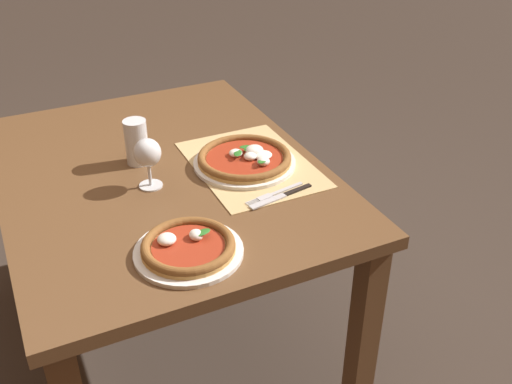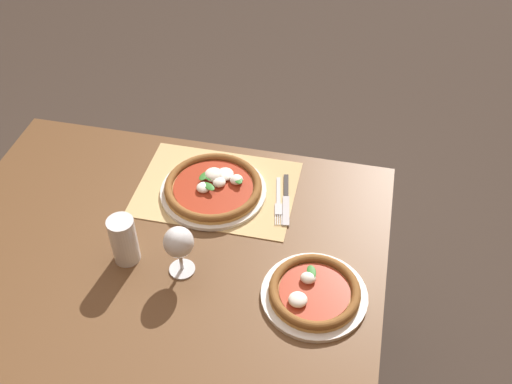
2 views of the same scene
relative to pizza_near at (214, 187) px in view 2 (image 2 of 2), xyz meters
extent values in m
plane|color=#382D26|center=(0.09, 0.25, -0.76)|extent=(24.00, 24.00, 0.00)
cube|color=brown|center=(0.09, 0.25, -0.04)|extent=(1.25, 0.96, 0.04)
cube|color=brown|center=(-0.47, -0.17, -0.41)|extent=(0.07, 0.07, 0.70)
cube|color=brown|center=(0.65, -0.17, -0.41)|extent=(0.07, 0.07, 0.70)
cube|color=tan|center=(0.00, -0.02, -0.02)|extent=(0.48, 0.34, 0.00)
cylinder|color=silver|center=(0.00, 0.00, -0.01)|extent=(0.32, 0.32, 0.01)
cylinder|color=tan|center=(0.00, 0.00, 0.00)|extent=(0.29, 0.29, 0.01)
torus|color=brown|center=(0.00, 0.00, 0.01)|extent=(0.29, 0.29, 0.02)
cylinder|color=maroon|center=(0.00, 0.00, 0.00)|extent=(0.24, 0.24, 0.00)
ellipsoid|color=white|center=(-0.02, -0.01, 0.01)|extent=(0.04, 0.04, 0.02)
ellipsoid|color=white|center=(-0.02, -0.05, 0.01)|extent=(0.05, 0.06, 0.02)
ellipsoid|color=white|center=(-0.06, -0.03, 0.01)|extent=(0.04, 0.04, 0.03)
ellipsoid|color=white|center=(0.03, 0.02, 0.01)|extent=(0.04, 0.04, 0.02)
ellipsoid|color=white|center=(0.01, -0.04, 0.02)|extent=(0.06, 0.06, 0.03)
ellipsoid|color=#286B23|center=(0.03, -0.02, 0.02)|extent=(0.04, 0.05, 0.00)
ellipsoid|color=#286B23|center=(-0.07, -0.03, 0.02)|extent=(0.04, 0.05, 0.00)
ellipsoid|color=#286B23|center=(0.02, -0.03, 0.02)|extent=(0.03, 0.05, 0.00)
ellipsoid|color=#286B23|center=(0.01, 0.02, 0.02)|extent=(0.05, 0.05, 0.00)
cylinder|color=silver|center=(-0.35, 0.32, -0.02)|extent=(0.28, 0.28, 0.01)
cylinder|color=tan|center=(-0.35, 0.32, -0.01)|extent=(0.24, 0.24, 0.01)
torus|color=brown|center=(-0.35, 0.32, 0.00)|extent=(0.24, 0.24, 0.02)
cylinder|color=maroon|center=(-0.35, 0.32, 0.00)|extent=(0.18, 0.18, 0.00)
ellipsoid|color=white|center=(-0.33, 0.29, 0.01)|extent=(0.04, 0.03, 0.03)
ellipsoid|color=white|center=(-0.32, 0.36, 0.01)|extent=(0.05, 0.05, 0.03)
ellipsoid|color=#286B23|center=(-0.34, 0.27, 0.02)|extent=(0.03, 0.05, 0.00)
cylinder|color=silver|center=(0.00, 0.31, -0.02)|extent=(0.07, 0.07, 0.00)
cylinder|color=silver|center=(0.00, 0.31, 0.01)|extent=(0.01, 0.01, 0.06)
ellipsoid|color=silver|center=(0.00, 0.31, 0.09)|extent=(0.08, 0.08, 0.08)
ellipsoid|color=#C17019|center=(0.00, 0.31, 0.08)|extent=(0.07, 0.07, 0.05)
cylinder|color=silver|center=(0.16, 0.30, 0.05)|extent=(0.07, 0.07, 0.15)
cylinder|color=black|center=(0.16, 0.30, 0.04)|extent=(0.07, 0.07, 0.12)
cylinder|color=silver|center=(0.16, 0.30, 0.10)|extent=(0.07, 0.07, 0.02)
cube|color=#B7B7BC|center=(-0.19, -0.05, -0.02)|extent=(0.03, 0.12, 0.00)
cube|color=#B7B7BC|center=(-0.21, 0.03, -0.02)|extent=(0.03, 0.05, 0.00)
cylinder|color=#B7B7BC|center=(-0.21, 0.08, -0.02)|extent=(0.01, 0.04, 0.00)
cylinder|color=#B7B7BC|center=(-0.21, 0.08, -0.02)|extent=(0.01, 0.04, 0.00)
cylinder|color=#B7B7BC|center=(-0.22, 0.07, -0.02)|extent=(0.01, 0.04, 0.00)
cylinder|color=#B7B7BC|center=(-0.22, 0.07, -0.02)|extent=(0.01, 0.04, 0.00)
cube|color=black|center=(-0.21, -0.07, -0.02)|extent=(0.03, 0.10, 0.01)
cube|color=#B7B7BC|center=(-0.23, 0.03, -0.02)|extent=(0.04, 0.12, 0.00)
camera|label=1|loc=(-1.50, 0.68, 0.89)|focal=42.00mm
camera|label=2|loc=(-0.41, 1.25, 1.24)|focal=42.00mm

